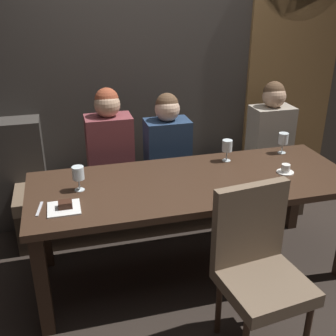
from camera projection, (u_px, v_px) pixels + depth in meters
ground at (191, 269)px, 3.09m from camera, size 9.00×9.00×0.00m
back_wall_tiled at (151, 42)px, 3.57m from camera, size 6.00×0.12×3.00m
arched_door at (293, 53)px, 3.88m from camera, size 0.90×0.05×2.55m
dining_table at (193, 192)px, 2.83m from camera, size 2.20×0.84×0.74m
banquette_bench at (167, 200)px, 3.62m from camera, size 2.50×0.44×0.45m
chair_near_side at (258, 262)px, 2.26m from camera, size 0.49×0.49×0.98m
diner_redhead at (109, 141)px, 3.25m from camera, size 0.36×0.24×0.80m
diner_bearded at (168, 139)px, 3.38m from camera, size 0.36×0.24×0.73m
diner_far_end at (271, 127)px, 3.64m from camera, size 0.36×0.24×0.76m
wine_glass_far_right at (227, 146)px, 3.06m from camera, size 0.08×0.08×0.16m
wine_glass_center_front at (283, 139)px, 3.20m from camera, size 0.08×0.08×0.16m
wine_glass_end_right at (78, 174)px, 2.61m from camera, size 0.08×0.08×0.16m
espresso_cup at (286, 169)px, 2.90m from camera, size 0.12×0.12×0.06m
dessert_plate at (64, 207)px, 2.43m from camera, size 0.19×0.19×0.05m
fork_on_table at (39, 209)px, 2.43m from camera, size 0.04×0.17×0.01m
folded_napkin at (248, 197)px, 2.56m from camera, size 0.14×0.14×0.01m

